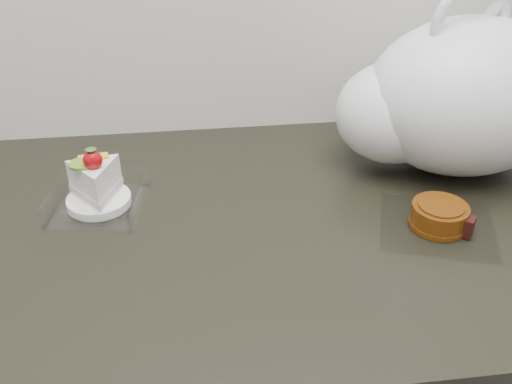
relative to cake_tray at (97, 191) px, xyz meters
name	(u,v)px	position (x,y,z in m)	size (l,w,h in m)	color
cake_tray	(97,191)	(0.00, 0.00, 0.00)	(0.15, 0.15, 0.10)	white
mooncake_wrap	(440,218)	(0.49, -0.12, -0.01)	(0.20, 0.19, 0.04)	white
plastic_bag	(454,98)	(0.57, 0.05, 0.10)	(0.39, 0.28, 0.31)	white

